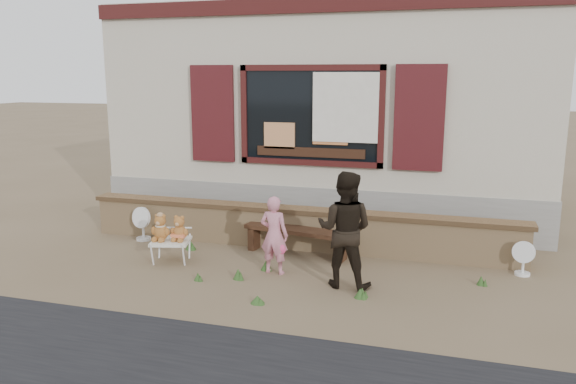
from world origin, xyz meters
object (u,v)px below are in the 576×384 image
(bench, at_px, (296,235))
(teddy_bear_left, at_px, (161,227))
(folding_chair, at_px, (171,242))
(child, at_px, (274,235))
(teddy_bear_right, at_px, (180,228))
(adult, at_px, (345,229))

(bench, height_order, teddy_bear_left, teddy_bear_left)
(folding_chair, distance_m, child, 1.64)
(bench, bearing_deg, folding_chair, -143.48)
(teddy_bear_right, height_order, adult, adult)
(teddy_bear_right, bearing_deg, teddy_bear_left, 180.00)
(child, bearing_deg, teddy_bear_left, 5.25)
(teddy_bear_left, height_order, teddy_bear_right, teddy_bear_left)
(bench, xyz_separation_m, folding_chair, (-1.70, -0.84, -0.01))
(folding_chair, relative_size, teddy_bear_right, 1.69)
(folding_chair, xyz_separation_m, adult, (2.65, -0.22, 0.46))
(teddy_bear_left, distance_m, child, 1.76)
(bench, bearing_deg, adult, -38.03)
(teddy_bear_left, relative_size, child, 0.36)
(child, bearing_deg, bench, -90.11)
(child, bearing_deg, folding_chair, 4.02)
(folding_chair, height_order, adult, adult)
(folding_chair, bearing_deg, teddy_bear_right, 0.00)
(child, relative_size, adult, 0.72)
(folding_chair, relative_size, teddy_bear_left, 1.61)
(bench, relative_size, teddy_bear_right, 4.42)
(teddy_bear_left, relative_size, teddy_bear_right, 1.05)
(bench, height_order, teddy_bear_right, teddy_bear_right)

